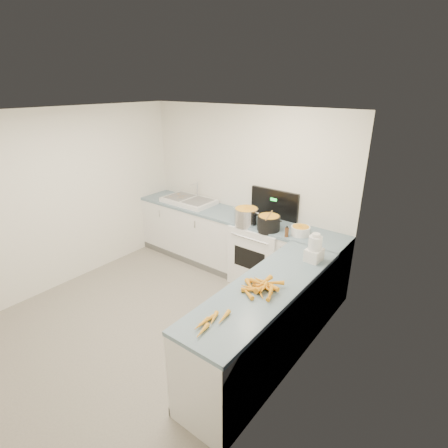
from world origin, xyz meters
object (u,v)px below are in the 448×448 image
Objects in this scene: sink at (189,201)px; spice_jar at (296,233)px; stove at (262,252)px; steel_pot at (246,217)px; mixing_bowl at (300,231)px; extract_bottle at (287,232)px; black_pot at (269,224)px; food_processor at (315,249)px.

sink is 8.91× the size of spice_jar.
stove is 1.54m from sink.
steel_pot reaches higher than mixing_bowl.
steel_pot is at bearing -8.26° from sink.
extract_bottle is 1.29× the size of spice_jar.
spice_jar is (0.40, 0.03, -0.04)m from black_pot.
extract_bottle is 0.13m from spice_jar.
extract_bottle reaches higher than mixing_bowl.
steel_pot is at bearing 175.24° from extract_bottle.
stove is 0.80m from mixing_bowl.
extract_bottle is at bearing 144.33° from food_processor.
steel_pot is 1.11× the size of black_pot.
spice_jar is at bearing -104.28° from mixing_bowl.
food_processor is (0.55, -0.40, 0.08)m from extract_bottle.
extract_bottle is (0.31, -0.06, -0.03)m from black_pot.
stove is 0.75m from extract_bottle.
mixing_bowl is at bearing 128.02° from food_processor.
food_processor reaches higher than mixing_bowl.
stove is 1.58× the size of sink.
black_pot is at bearing -165.53° from mixing_bowl.
spice_jar is (-0.02, -0.07, -0.01)m from mixing_bowl.
steel_pot is at bearing -179.58° from black_pot.
black_pot is at bearing 0.42° from steel_pot.
stove is 0.61m from black_pot.
sink is at bearing 175.80° from spice_jar.
mixing_bowl is at bearing 55.94° from extract_bottle.
black_pot is at bearing -175.27° from spice_jar.
stove is 14.10× the size of spice_jar.
food_processor reaches higher than steel_pot.
food_processor is at bearing -35.67° from extract_bottle.
stove reaches higher than mixing_bowl.
stove is at bearing 174.42° from mixing_bowl.
spice_jar is (2.03, -0.15, 0.01)m from sink.
black_pot reaches higher than mixing_bowl.
stove reaches higher than black_pot.
steel_pot is 0.67m from extract_bottle.
stove is 4.16× the size of food_processor.
food_processor is at bearing -27.92° from black_pot.
stove reaches higher than steel_pot.
food_processor is at bearing -51.98° from mixing_bowl.
sink is at bearing 172.94° from extract_bottle.
sink reaches higher than spice_jar.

